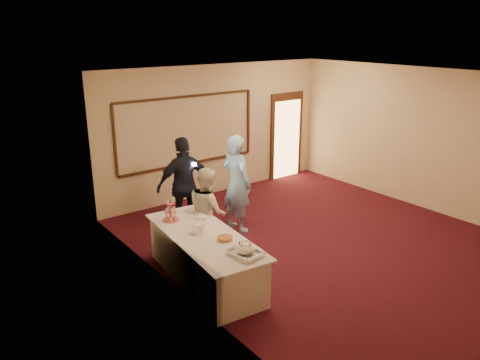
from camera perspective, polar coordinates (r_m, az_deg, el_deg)
name	(u,v)px	position (r m, az deg, el deg)	size (l,w,h in m)	color
floor	(325,242)	(8.86, 10.35, -7.40)	(7.00, 7.00, 0.00)	black
room_walls	(332,134)	(8.20, 11.15, 5.49)	(6.04, 7.04, 3.02)	beige
wall_molding	(188,131)	(10.43, -6.39, 6.00)	(3.45, 0.04, 1.55)	#382410
doorway	(286,136)	(12.27, 5.67, 5.36)	(1.05, 0.07, 2.20)	#382410
buffet_table	(205,258)	(7.33, -4.30, -9.41)	(1.21, 2.56, 0.77)	silver
pavlova_tray	(245,250)	(6.51, 0.63, -8.56)	(0.39, 0.50, 0.18)	#A9ABAF
cupcake_stand	(170,212)	(7.69, -8.48, -3.91)	(0.27, 0.27, 0.39)	#CB4A62
plate_stack_a	(198,228)	(7.22, -5.10, -5.83)	(0.19, 0.19, 0.16)	white
plate_stack_b	(201,220)	(7.49, -4.79, -4.93)	(0.18, 0.18, 0.15)	white
tart	(225,239)	(6.97, -1.85, -7.14)	(0.27, 0.27, 0.06)	white
man	(237,183)	(8.89, -0.40, -0.41)	(0.69, 0.45, 1.90)	#88BAD9
woman	(208,210)	(8.10, -3.97, -3.71)	(0.74, 0.58, 1.53)	silver
guest	(185,185)	(8.91, -6.76, -0.62)	(1.09, 0.45, 1.86)	black
camera_flash	(194,164)	(8.67, -5.60, 1.90)	(0.07, 0.04, 0.05)	white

